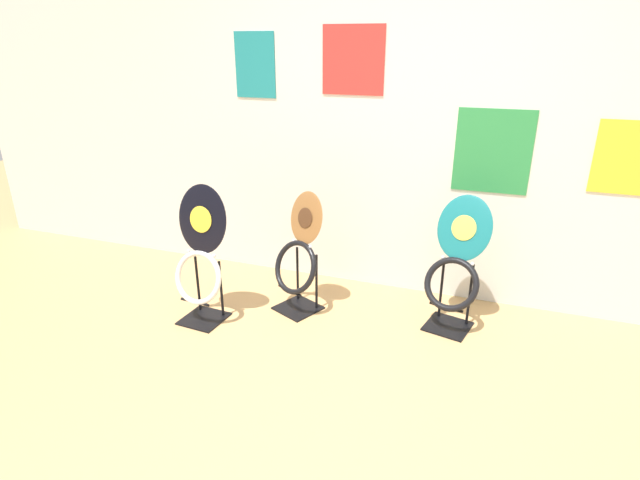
# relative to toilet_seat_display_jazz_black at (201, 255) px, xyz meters

# --- Properties ---
(ground_plane) EXTENTS (14.00, 14.00, 0.00)m
(ground_plane) POSITION_rel_toilet_seat_display_jazz_black_xyz_m (1.20, -1.05, -0.48)
(ground_plane) COLOR tan
(wall_back) EXTENTS (8.00, 0.07, 2.60)m
(wall_back) POSITION_rel_toilet_seat_display_jazz_black_xyz_m (1.20, 0.94, 0.82)
(wall_back) COLOR silver
(wall_back) RESTS_ON ground_plane
(toilet_seat_display_jazz_black) EXTENTS (0.39, 0.30, 0.94)m
(toilet_seat_display_jazz_black) POSITION_rel_toilet_seat_display_jazz_black_xyz_m (0.00, 0.00, 0.00)
(toilet_seat_display_jazz_black) COLOR black
(toilet_seat_display_jazz_black) RESTS_ON ground_plane
(toilet_seat_display_teal_sax) EXTENTS (0.43, 0.42, 0.88)m
(toilet_seat_display_teal_sax) POSITION_rel_toilet_seat_display_jazz_black_xyz_m (1.61, 0.48, -0.05)
(toilet_seat_display_teal_sax) COLOR black
(toilet_seat_display_teal_sax) RESTS_ON ground_plane
(toilet_seat_display_woodgrain) EXTENTS (0.42, 0.38, 0.85)m
(toilet_seat_display_woodgrain) POSITION_rel_toilet_seat_display_jazz_black_xyz_m (0.56, 0.34, -0.09)
(toilet_seat_display_woodgrain) COLOR black
(toilet_seat_display_woodgrain) RESTS_ON ground_plane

